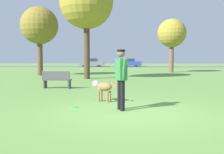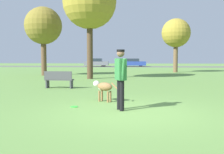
{
  "view_description": "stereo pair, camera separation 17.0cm",
  "coord_description": "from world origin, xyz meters",
  "px_view_note": "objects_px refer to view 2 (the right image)",
  "views": [
    {
      "loc": [
        -0.07,
        -7.1,
        1.51
      ],
      "look_at": [
        -0.56,
        1.04,
        0.9
      ],
      "focal_mm": 42.0,
      "sensor_mm": 36.0,
      "label": 1
    },
    {
      "loc": [
        0.1,
        -7.08,
        1.51
      ],
      "look_at": [
        -0.56,
        1.04,
        0.9
      ],
      "focal_mm": 42.0,
      "sensor_mm": 36.0,
      "label": 2
    }
  ],
  "objects_px": {
    "person": "(121,74)",
    "tree_mid_center": "(90,3)",
    "parked_car_grey": "(96,63)",
    "parked_car_blue": "(133,63)",
    "frisbee": "(74,107)",
    "dog": "(103,87)",
    "tree_far_left": "(43,26)",
    "park_bench": "(59,79)",
    "tree_far_right": "(176,33)"
  },
  "relations": [
    {
      "from": "tree_far_left",
      "to": "tree_mid_center",
      "type": "relative_size",
      "value": 0.79
    },
    {
      "from": "tree_far_left",
      "to": "parked_car_blue",
      "type": "distance_m",
      "value": 23.9
    },
    {
      "from": "dog",
      "to": "frisbee",
      "type": "relative_size",
      "value": 4.15
    },
    {
      "from": "frisbee",
      "to": "parked_car_blue",
      "type": "height_order",
      "value": "parked_car_blue"
    },
    {
      "from": "dog",
      "to": "parked_car_blue",
      "type": "distance_m",
      "value": 35.18
    },
    {
      "from": "dog",
      "to": "tree_far_left",
      "type": "distance_m",
      "value": 14.75
    },
    {
      "from": "parked_car_blue",
      "to": "person",
      "type": "bearing_deg",
      "value": -92.43
    },
    {
      "from": "dog",
      "to": "tree_far_left",
      "type": "xyz_separation_m",
      "value": [
        -6.51,
        12.73,
        3.63
      ]
    },
    {
      "from": "tree_far_right",
      "to": "tree_mid_center",
      "type": "xyz_separation_m",
      "value": [
        -7.36,
        -8.83,
        1.39
      ]
    },
    {
      "from": "parked_car_grey",
      "to": "parked_car_blue",
      "type": "relative_size",
      "value": 0.96
    },
    {
      "from": "tree_far_right",
      "to": "tree_mid_center",
      "type": "relative_size",
      "value": 0.75
    },
    {
      "from": "parked_car_grey",
      "to": "frisbee",
      "type": "bearing_deg",
      "value": -84.56
    },
    {
      "from": "person",
      "to": "parked_car_grey",
      "type": "xyz_separation_m",
      "value": [
        -5.81,
        35.96,
        -0.36
      ]
    },
    {
      "from": "parked_car_grey",
      "to": "parked_car_blue",
      "type": "bearing_deg",
      "value": 4.42
    },
    {
      "from": "frisbee",
      "to": "parked_car_grey",
      "type": "bearing_deg",
      "value": 97.01
    },
    {
      "from": "tree_far_left",
      "to": "person",
      "type": "bearing_deg",
      "value": -63.17
    },
    {
      "from": "person",
      "to": "parked_car_grey",
      "type": "bearing_deg",
      "value": 165.96
    },
    {
      "from": "person",
      "to": "frisbee",
      "type": "relative_size",
      "value": 7.62
    },
    {
      "from": "tree_far_right",
      "to": "parked_car_grey",
      "type": "height_order",
      "value": "tree_far_right"
    },
    {
      "from": "person",
      "to": "dog",
      "type": "relative_size",
      "value": 1.84
    },
    {
      "from": "parked_car_grey",
      "to": "parked_car_blue",
      "type": "height_order",
      "value": "parked_car_grey"
    },
    {
      "from": "tree_mid_center",
      "to": "parked_car_blue",
      "type": "relative_size",
      "value": 1.72
    },
    {
      "from": "parked_car_grey",
      "to": "person",
      "type": "bearing_deg",
      "value": -82.39
    },
    {
      "from": "dog",
      "to": "tree_mid_center",
      "type": "height_order",
      "value": "tree_mid_center"
    },
    {
      "from": "parked_car_blue",
      "to": "park_bench",
      "type": "xyz_separation_m",
      "value": [
        -3.61,
        -31.46,
        -0.21
      ]
    },
    {
      "from": "tree_far_left",
      "to": "tree_far_right",
      "type": "height_order",
      "value": "tree_far_left"
    },
    {
      "from": "tree_far_right",
      "to": "tree_mid_center",
      "type": "bearing_deg",
      "value": -129.82
    },
    {
      "from": "tree_far_left",
      "to": "frisbee",
      "type": "bearing_deg",
      "value": -67.46
    },
    {
      "from": "tree_far_left",
      "to": "parked_car_blue",
      "type": "relative_size",
      "value": 1.36
    },
    {
      "from": "parked_car_blue",
      "to": "frisbee",
      "type": "bearing_deg",
      "value": -94.7
    },
    {
      "from": "frisbee",
      "to": "tree_mid_center",
      "type": "distance_m",
      "value": 11.92
    },
    {
      "from": "park_bench",
      "to": "person",
      "type": "bearing_deg",
      "value": 126.97
    },
    {
      "from": "person",
      "to": "tree_mid_center",
      "type": "relative_size",
      "value": 0.24
    },
    {
      "from": "frisbee",
      "to": "tree_mid_center",
      "type": "xyz_separation_m",
      "value": [
        -1.27,
        10.6,
        5.32
      ]
    },
    {
      "from": "frisbee",
      "to": "parked_car_blue",
      "type": "xyz_separation_m",
      "value": [
        1.75,
        36.24,
        0.65
      ]
    },
    {
      "from": "tree_far_left",
      "to": "park_bench",
      "type": "bearing_deg",
      "value": -66.75
    },
    {
      "from": "frisbee",
      "to": "park_bench",
      "type": "bearing_deg",
      "value": 111.2
    },
    {
      "from": "dog",
      "to": "tree_mid_center",
      "type": "relative_size",
      "value": 0.13
    },
    {
      "from": "person",
      "to": "tree_far_left",
      "type": "relative_size",
      "value": 0.3
    },
    {
      "from": "person",
      "to": "tree_far_right",
      "type": "distance_m",
      "value": 20.53
    },
    {
      "from": "person",
      "to": "park_bench",
      "type": "xyz_separation_m",
      "value": [
        -3.29,
        5.14,
        -0.58
      ]
    },
    {
      "from": "dog",
      "to": "tree_far_left",
      "type": "height_order",
      "value": "tree_far_left"
    },
    {
      "from": "person",
      "to": "frisbee",
      "type": "bearing_deg",
      "value": -127.25
    },
    {
      "from": "person",
      "to": "parked_car_blue",
      "type": "relative_size",
      "value": 0.41
    },
    {
      "from": "tree_mid_center",
      "to": "park_bench",
      "type": "bearing_deg",
      "value": -95.74
    },
    {
      "from": "tree_far_left",
      "to": "park_bench",
      "type": "height_order",
      "value": "tree_far_left"
    },
    {
      "from": "tree_far_left",
      "to": "tree_mid_center",
      "type": "bearing_deg",
      "value": -35.77
    },
    {
      "from": "tree_far_right",
      "to": "park_bench",
      "type": "bearing_deg",
      "value": -118.49
    },
    {
      "from": "frisbee",
      "to": "parked_car_blue",
      "type": "bearing_deg",
      "value": 87.23
    },
    {
      "from": "person",
      "to": "tree_mid_center",
      "type": "distance_m",
      "value": 12.07
    }
  ]
}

